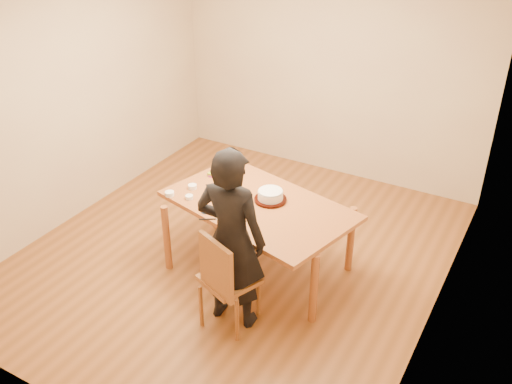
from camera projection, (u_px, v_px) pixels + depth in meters
The scene contains 16 objects.
room_shell at pixel (251, 122), 5.50m from camera, with size 4.00×4.50×2.70m.
dining_table at pixel (259, 205), 5.34m from camera, with size 1.74×1.03×0.04m, color brown.
dining_chair at pixel (229, 279), 4.83m from camera, with size 0.42×0.42×0.04m, color brown.
cake_plate at pixel (270, 200), 5.37m from camera, with size 0.31×0.31×0.02m, color red.
cake at pixel (270, 195), 5.35m from camera, with size 0.24×0.24×0.08m, color white.
frosting_dome at pixel (271, 190), 5.32m from camera, with size 0.23×0.23×0.03m, color white.
frosting_tub at pixel (226, 212), 5.12m from camera, with size 0.10×0.10×0.09m, color white.
frosting_lid at pixel (206, 211), 5.20m from camera, with size 0.10×0.10×0.01m, color blue.
frosting_dollop at pixel (206, 210), 5.20m from camera, with size 0.04×0.04×0.02m, color white.
ramekin_green at pixel (189, 197), 5.40m from camera, with size 0.07×0.07×0.04m, color white.
ramekin_yellow at pixel (192, 187), 5.57m from camera, with size 0.08×0.08×0.04m, color white.
ramekin_multi at pixel (170, 194), 5.45m from camera, with size 0.09×0.09×0.04m, color white.
candy_box_pink at pixel (215, 176), 5.78m from camera, with size 0.12×0.06×0.02m, color #CB2F7C.
candy_box_green at pixel (214, 174), 5.78m from camera, with size 0.14×0.07×0.02m, color #3C9A1C.
spatula at pixel (208, 219), 5.09m from camera, with size 0.16×0.01×0.01m, color black.
person at pixel (231, 239), 4.68m from camera, with size 0.61×0.40×1.66m, color black.
Camera 1 is at (2.56, -4.09, 3.48)m, focal length 40.00 mm.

